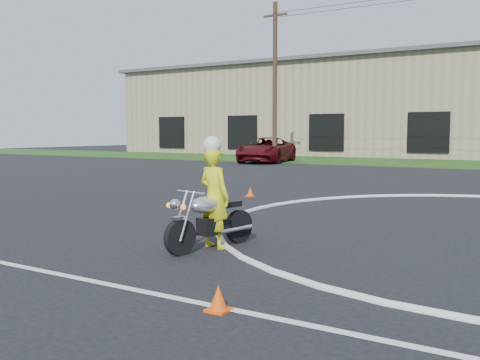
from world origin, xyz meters
The scene contains 4 objects.
primary_motorcycle centered at (-4.37, -1.54, 0.50)m, with size 0.80×1.95×1.04m.
rider_primary_grp centered at (-4.36, -1.40, 0.93)m, with size 0.71×0.54×1.92m.
pickup_grp centered at (-16.31, 22.35, 0.83)m, with size 3.86×6.39×1.66m.
warehouse centered at (-18.00, 39.99, 4.16)m, with size 41.00×17.00×8.30m.
Camera 1 is at (0.75, -8.91, 1.98)m, focal length 40.00 mm.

